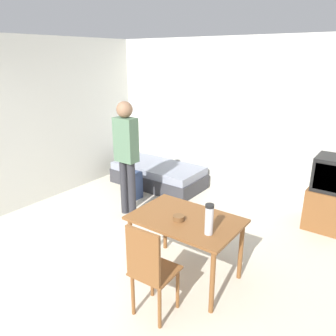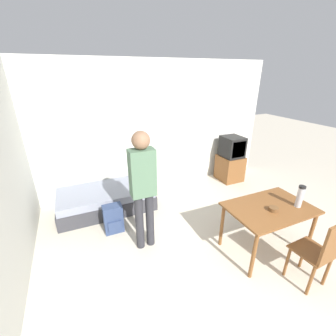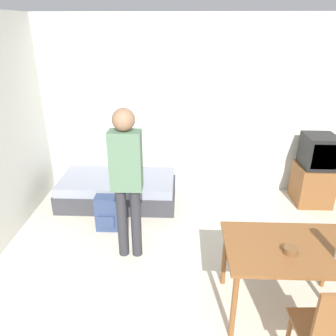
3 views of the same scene
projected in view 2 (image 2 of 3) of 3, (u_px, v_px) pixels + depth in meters
name	position (u px, v px, depth m)	size (l,w,h in m)	color
wall_back	(150.00, 129.00, 4.71)	(5.61, 0.06, 2.70)	silver
daybed	(106.00, 199.00, 4.29)	(1.75, 0.88, 0.41)	#333338
tv	(231.00, 160.00, 5.36)	(0.52, 0.54, 1.08)	brown
dining_table	(269.00, 212.00, 3.13)	(1.16, 0.77, 0.73)	brown
wooden_chair	(321.00, 251.00, 2.58)	(0.41, 0.41, 0.99)	brown
person_standing	(143.00, 184.00, 3.04)	(0.34, 0.24, 1.78)	#28282D
thermos_flask	(300.00, 196.00, 3.04)	(0.09, 0.09, 0.32)	#B7B7BC
mate_bowl	(273.00, 209.00, 2.99)	(0.12, 0.12, 0.06)	brown
backpack	(113.00, 219.00, 3.66)	(0.30, 0.22, 0.48)	navy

